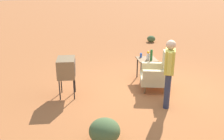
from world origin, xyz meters
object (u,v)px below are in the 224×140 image
object	(u,v)px
tv_on_stand	(66,68)
flower_vase	(148,55)
soda_can_blue	(141,55)
side_table	(147,62)
person_standing	(169,70)
bottle_wine_green	(151,55)
armchair	(158,73)

from	to	relation	value
tv_on_stand	flower_vase	world-z (taller)	tv_on_stand
soda_can_blue	side_table	bearing A→B (deg)	35.15
side_table	person_standing	bearing A→B (deg)	1.01
side_table	bottle_wine_green	distance (m)	0.32
armchair	flower_vase	bearing A→B (deg)	-171.36
armchair	soda_can_blue	xyz separation A→B (m)	(-0.96, -0.25, 0.22)
tv_on_stand	bottle_wine_green	xyz separation A→B (m)	(-0.64, 2.42, 0.04)
side_table	soda_can_blue	distance (m)	0.28
tv_on_stand	side_table	bearing A→B (deg)	108.96
side_table	person_standing	xyz separation A→B (m)	(1.73, 0.03, 0.38)
soda_can_blue	bottle_wine_green	distance (m)	0.43
armchair	side_table	size ratio (longest dim) A/B	1.61
flower_vase	soda_can_blue	bearing A→B (deg)	-151.38
person_standing	soda_can_blue	distance (m)	1.93
side_table	soda_can_blue	world-z (taller)	soda_can_blue
armchair	flower_vase	world-z (taller)	armchair
armchair	bottle_wine_green	bearing A→B (deg)	-176.59
soda_can_blue	bottle_wine_green	xyz separation A→B (m)	(0.35, 0.21, 0.10)
armchair	bottle_wine_green	world-z (taller)	armchair
tv_on_stand	bottle_wine_green	bearing A→B (deg)	104.74
person_standing	bottle_wine_green	bearing A→B (deg)	178.15
side_table	armchair	bearing A→B (deg)	8.60
armchair	person_standing	size ratio (longest dim) A/B	0.65
tv_on_stand	soda_can_blue	distance (m)	2.42
flower_vase	side_table	bearing A→B (deg)	-171.75
soda_can_blue	flower_vase	xyz separation A→B (m)	(0.26, 0.14, 0.09)
bottle_wine_green	armchair	bearing A→B (deg)	3.41
tv_on_stand	person_standing	size ratio (longest dim) A/B	0.63
side_table	soda_can_blue	bearing A→B (deg)	-144.85
armchair	person_standing	bearing A→B (deg)	-5.18
armchair	soda_can_blue	world-z (taller)	armchair
person_standing	flower_vase	distance (m)	1.66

